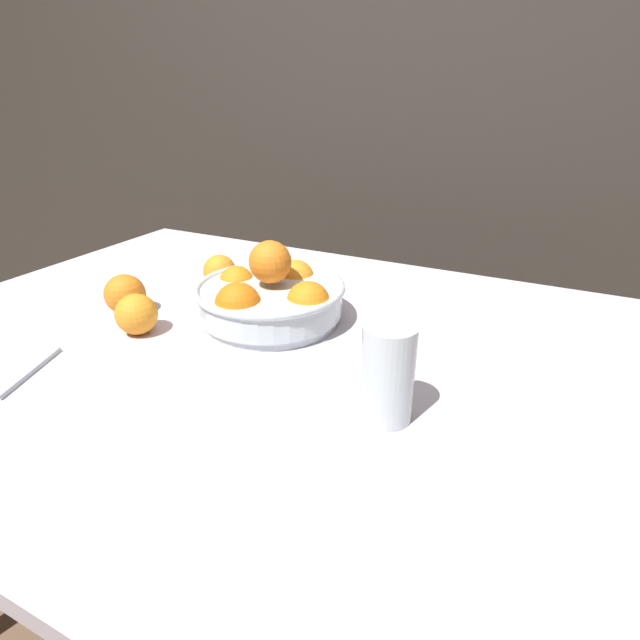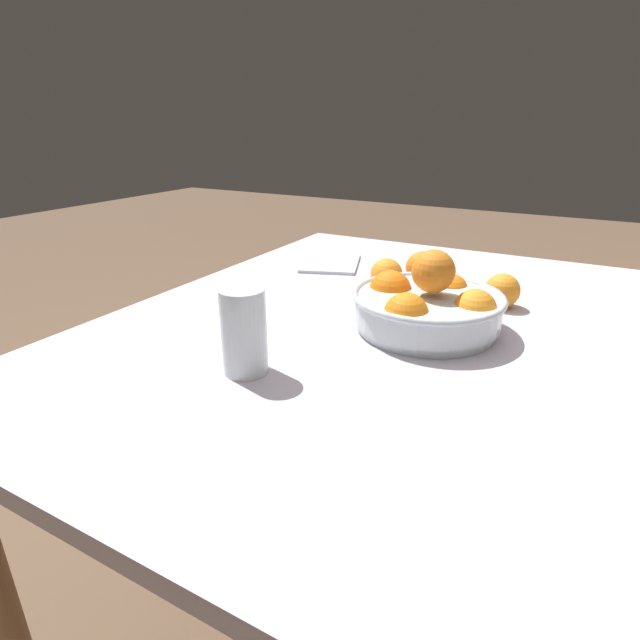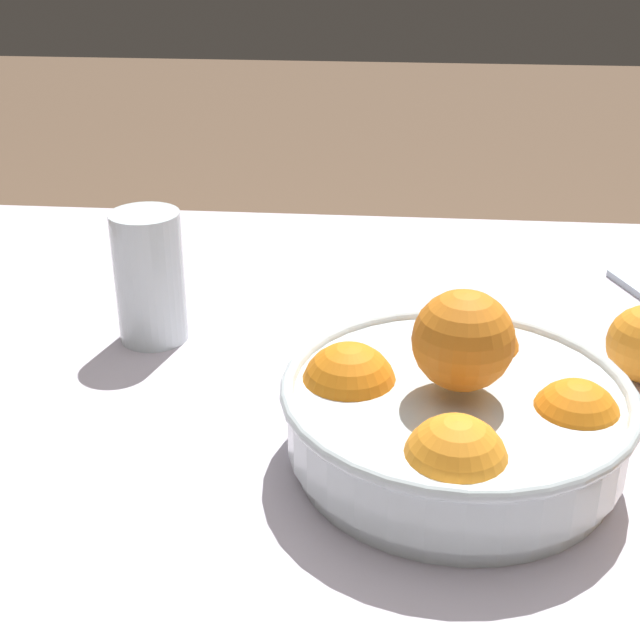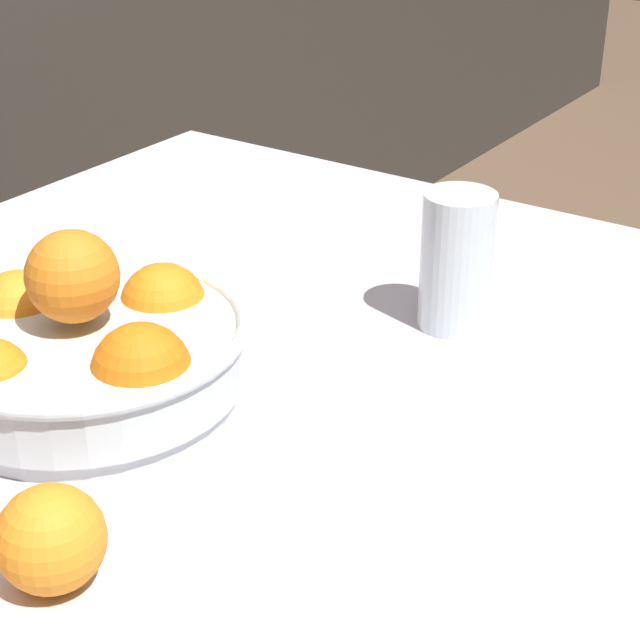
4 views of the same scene
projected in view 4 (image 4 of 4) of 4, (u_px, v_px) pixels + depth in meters
name	position (u px, v px, depth m)	size (l,w,h in m)	color
dining_table	(160.00, 503.00, 0.91)	(1.29, 1.01, 0.75)	silver
fruit_bowl	(87.00, 349.00, 0.90)	(0.28, 0.28, 0.15)	silver
juice_glass	(456.00, 269.00, 1.01)	(0.07, 0.07, 0.13)	#F4A314
orange_loose_front	(51.00, 539.00, 0.69)	(0.07, 0.07, 0.07)	orange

